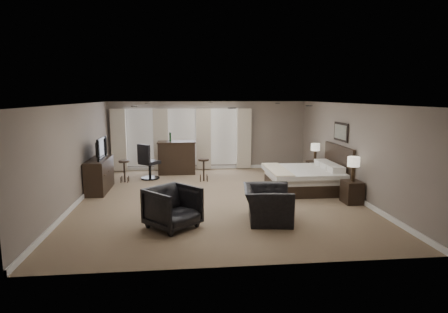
{
  "coord_description": "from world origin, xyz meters",
  "views": [
    {
      "loc": [
        -0.89,
        -10.05,
        2.81
      ],
      "look_at": [
        0.2,
        0.4,
        1.1
      ],
      "focal_mm": 30.0,
      "sensor_mm": 36.0,
      "label": 1
    }
  ],
  "objects": [
    {
      "name": "nightstand_far",
      "position": [
        3.47,
        2.05,
        0.3
      ],
      "size": [
        0.45,
        0.56,
        0.61
      ],
      "primitive_type": "cube",
      "color": "black",
      "rests_on": "ground"
    },
    {
      "name": "desk_chair",
      "position": [
        -2.11,
        2.64,
        0.61
      ],
      "size": [
        0.87,
        0.87,
        1.22
      ],
      "primitive_type": "cube",
      "rotation": [
        0.0,
        0.0,
        2.43
      ],
      "color": "black",
      "rests_on": "ground"
    },
    {
      "name": "bar_stool_right",
      "position": [
        -0.3,
        2.14,
        0.37
      ],
      "size": [
        0.39,
        0.39,
        0.74
      ],
      "primitive_type": "cube",
      "rotation": [
        0.0,
        0.0,
        0.12
      ],
      "color": "black",
      "rests_on": "ground"
    },
    {
      "name": "wall_art",
      "position": [
        3.7,
        0.6,
        1.75
      ],
      "size": [
        0.04,
        0.96,
        0.56
      ],
      "primitive_type": "cube",
      "color": "slate",
      "rests_on": "room"
    },
    {
      "name": "lamp_far",
      "position": [
        3.47,
        2.05,
        0.91
      ],
      "size": [
        0.3,
        0.3,
        0.62
      ],
      "primitive_type": "cube",
      "color": "beige",
      "rests_on": "nightstand_far"
    },
    {
      "name": "bar_counter",
      "position": [
        -1.21,
        3.45,
        0.6
      ],
      "size": [
        1.37,
        0.71,
        1.19
      ],
      "primitive_type": "cube",
      "color": "black",
      "rests_on": "ground"
    },
    {
      "name": "nightstand_near",
      "position": [
        3.47,
        -0.85,
        0.3
      ],
      "size": [
        0.44,
        0.54,
        0.59
      ],
      "primitive_type": "cube",
      "color": "black",
      "rests_on": "ground"
    },
    {
      "name": "dresser",
      "position": [
        -3.45,
        1.17,
        0.48
      ],
      "size": [
        0.54,
        1.66,
        0.96
      ],
      "primitive_type": "cube",
      "color": "black",
      "rests_on": "ground"
    },
    {
      "name": "bed",
      "position": [
        2.58,
        0.6,
        0.67
      ],
      "size": [
        2.12,
        2.02,
        1.35
      ],
      "primitive_type": "cube",
      "color": "silver",
      "rests_on": "ground"
    },
    {
      "name": "tv",
      "position": [
        -3.45,
        1.17,
        1.04
      ],
      "size": [
        0.63,
        1.1,
        0.14
      ],
      "primitive_type": "imported",
      "rotation": [
        0.0,
        0.0,
        1.57
      ],
      "color": "black",
      "rests_on": "dresser"
    },
    {
      "name": "bar_stool_left",
      "position": [
        -2.89,
        2.23,
        0.36
      ],
      "size": [
        0.35,
        0.35,
        0.72
      ],
      "primitive_type": "cube",
      "rotation": [
        0.0,
        0.0,
        0.03
      ],
      "color": "black",
      "rests_on": "ground"
    },
    {
      "name": "lamp_near",
      "position": [
        3.47,
        -0.85,
        0.92
      ],
      "size": [
        0.31,
        0.31,
        0.65
      ],
      "primitive_type": "cube",
      "color": "beige",
      "rests_on": "nightstand_near"
    },
    {
      "name": "armchair_far",
      "position": [
        -1.18,
        -2.26,
        0.49
      ],
      "size": [
        1.31,
        1.31,
        0.98
      ],
      "primitive_type": "imported",
      "rotation": [
        0.0,
        0.0,
        0.74
      ],
      "color": "black",
      "rests_on": "ground"
    },
    {
      "name": "armchair_near",
      "position": [
        0.93,
        -2.04,
        0.53
      ],
      "size": [
        0.93,
        1.3,
        1.06
      ],
      "primitive_type": "imported",
      "rotation": [
        0.0,
        0.0,
        1.44
      ],
      "color": "black",
      "rests_on": "ground"
    },
    {
      "name": "window_bay",
      "position": [
        -1.0,
        4.11,
        1.2
      ],
      "size": [
        5.25,
        0.2,
        2.3
      ],
      "color": "silver",
      "rests_on": "room"
    },
    {
      "name": "room",
      "position": [
        0.0,
        0.0,
        1.3
      ],
      "size": [
        7.6,
        8.6,
        2.64
      ],
      "color": "#7C674F",
      "rests_on": "ground"
    }
  ]
}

